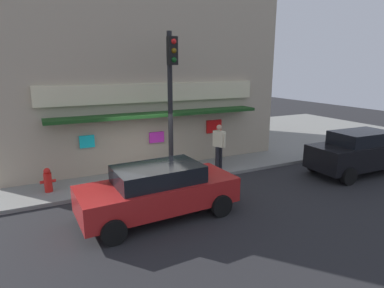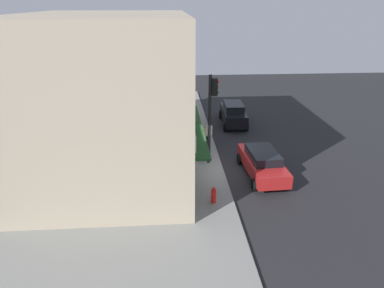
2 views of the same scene
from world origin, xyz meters
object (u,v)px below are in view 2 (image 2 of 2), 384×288
object	(u,v)px
fire_hydrant	(214,195)
parked_car_black	(233,113)
traffic_light	(212,108)
trash_can	(181,154)
parked_car_red	(262,163)
pedestrian	(208,134)

from	to	relation	value
fire_hydrant	parked_car_black	xyz separation A→B (m)	(11.27, -3.00, 0.36)
traffic_light	parked_car_black	bearing A→B (deg)	-20.74
traffic_light	trash_can	xyz separation A→B (m)	(0.34, 1.75, -2.89)
traffic_light	trash_can	distance (m)	3.40
parked_car_black	parked_car_red	size ratio (longest dim) A/B	0.95
parked_car_red	parked_car_black	bearing A→B (deg)	0.41
parked_car_black	parked_car_red	world-z (taller)	parked_car_black
fire_hydrant	parked_car_red	xyz separation A→B (m)	(2.74, -3.07, 0.27)
parked_car_black	fire_hydrant	bearing A→B (deg)	165.08
pedestrian	parked_car_black	size ratio (longest dim) A/B	0.43
trash_can	parked_car_black	xyz separation A→B (m)	(6.63, -4.39, 0.28)
pedestrian	parked_car_black	bearing A→B (deg)	-27.25
pedestrian	parked_car_red	size ratio (longest dim) A/B	0.41
fire_hydrant	parked_car_red	world-z (taller)	parked_car_red
traffic_light	fire_hydrant	bearing A→B (deg)	175.14
parked_car_red	traffic_light	bearing A→B (deg)	59.92
traffic_light	pedestrian	world-z (taller)	traffic_light
parked_car_black	pedestrian	bearing A→B (deg)	152.75
trash_can	traffic_light	bearing A→B (deg)	-100.93
pedestrian	parked_car_red	world-z (taller)	pedestrian
parked_car_black	parked_car_red	bearing A→B (deg)	-179.59
traffic_light	pedestrian	xyz separation A→B (m)	(2.00, -0.08, -2.34)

